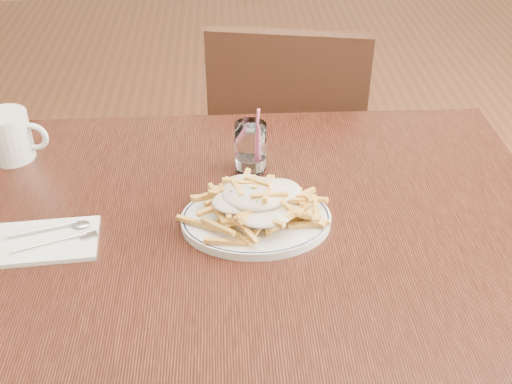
{
  "coord_description": "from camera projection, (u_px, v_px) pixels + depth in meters",
  "views": [
    {
      "loc": [
        0.0,
        -0.92,
        1.46
      ],
      "look_at": [
        0.05,
        -0.01,
        0.82
      ],
      "focal_mm": 45.0,
      "sensor_mm": 36.0,
      "label": 1
    }
  ],
  "objects": [
    {
      "name": "cutlery",
      "position": [
        46.0,
        237.0,
        1.11
      ],
      "size": [
        0.16,
        0.1,
        0.01
      ],
      "color": "silver",
      "rests_on": "napkin"
    },
    {
      "name": "coffee_mug",
      "position": [
        10.0,
        136.0,
        1.31
      ],
      "size": [
        0.13,
        0.09,
        0.1
      ],
      "color": "silver",
      "rests_on": "table"
    },
    {
      "name": "chair_far",
      "position": [
        288.0,
        147.0,
        1.84
      ],
      "size": [
        0.48,
        0.48,
        0.89
      ],
      "color": "black",
      "rests_on": "ground"
    },
    {
      "name": "napkin",
      "position": [
        46.0,
        241.0,
        1.11
      ],
      "size": [
        0.19,
        0.13,
        0.01
      ],
      "primitive_type": "cube",
      "rotation": [
        0.0,
        0.0,
        0.08
      ],
      "color": "white",
      "rests_on": "table"
    },
    {
      "name": "fries_plate",
      "position": [
        256.0,
        220.0,
        1.15
      ],
      "size": [
        0.3,
        0.26,
        0.02
      ],
      "color": "silver",
      "rests_on": "table"
    },
    {
      "name": "water_glass",
      "position": [
        251.0,
        150.0,
        1.28
      ],
      "size": [
        0.06,
        0.06,
        0.14
      ],
      "color": "white",
      "rests_on": "table"
    },
    {
      "name": "loaded_fries",
      "position": [
        256.0,
        199.0,
        1.12
      ],
      "size": [
        0.24,
        0.2,
        0.07
      ],
      "color": "gold",
      "rests_on": "fries_plate"
    },
    {
      "name": "table",
      "position": [
        230.0,
        253.0,
        1.21
      ],
      "size": [
        1.2,
        0.8,
        0.75
      ],
      "color": "black",
      "rests_on": "ground"
    }
  ]
}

